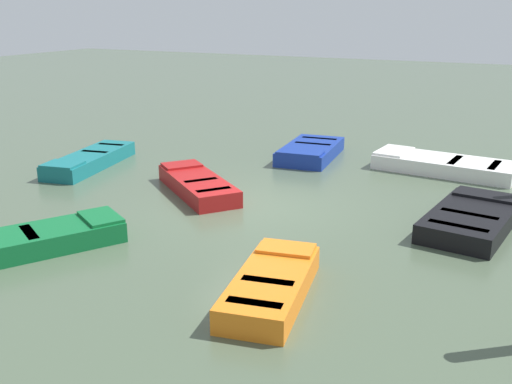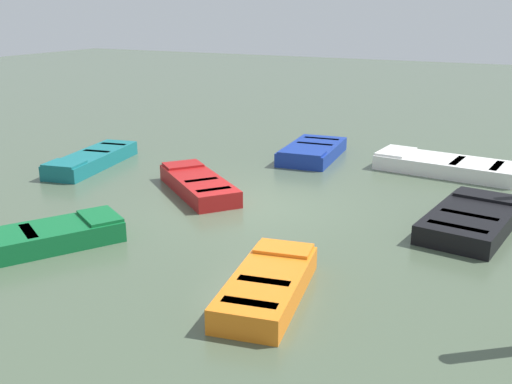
{
  "view_description": "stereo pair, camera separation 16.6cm",
  "coord_description": "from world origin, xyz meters",
  "px_view_note": "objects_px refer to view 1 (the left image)",
  "views": [
    {
      "loc": [
        -5.75,
        11.77,
        4.48
      ],
      "look_at": [
        0.0,
        0.0,
        0.35
      ],
      "focal_mm": 41.58,
      "sensor_mm": 36.0,
      "label": 1
    },
    {
      "loc": [
        -5.9,
        11.7,
        4.48
      ],
      "look_at": [
        0.0,
        0.0,
        0.35
      ],
      "focal_mm": 41.58,
      "sensor_mm": 36.0,
      "label": 2
    }
  ],
  "objects_px": {
    "rowboat_green": "(43,238)",
    "rowboat_blue": "(310,151)",
    "rowboat_black": "(472,219)",
    "rowboat_red": "(197,184)",
    "rowboat_white": "(443,165)",
    "rowboat_teal": "(90,160)",
    "rowboat_orange": "(271,285)"
  },
  "relations": [
    {
      "from": "rowboat_red",
      "to": "rowboat_green",
      "type": "bearing_deg",
      "value": 118.74
    },
    {
      "from": "rowboat_blue",
      "to": "rowboat_white",
      "type": "height_order",
      "value": "same"
    },
    {
      "from": "rowboat_black",
      "to": "rowboat_white",
      "type": "bearing_deg",
      "value": 24.28
    },
    {
      "from": "rowboat_white",
      "to": "rowboat_blue",
      "type": "bearing_deg",
      "value": 7.25
    },
    {
      "from": "rowboat_white",
      "to": "rowboat_black",
      "type": "bearing_deg",
      "value": 112.36
    },
    {
      "from": "rowboat_white",
      "to": "rowboat_orange",
      "type": "xyz_separation_m",
      "value": [
        1.21,
        8.94,
        0.0
      ]
    },
    {
      "from": "rowboat_green",
      "to": "rowboat_orange",
      "type": "relative_size",
      "value": 1.11
    },
    {
      "from": "rowboat_green",
      "to": "rowboat_blue",
      "type": "relative_size",
      "value": 1.01
    },
    {
      "from": "rowboat_black",
      "to": "rowboat_teal",
      "type": "height_order",
      "value": "same"
    },
    {
      "from": "rowboat_green",
      "to": "rowboat_white",
      "type": "distance_m",
      "value": 10.85
    },
    {
      "from": "rowboat_red",
      "to": "rowboat_orange",
      "type": "relative_size",
      "value": 1.1
    },
    {
      "from": "rowboat_black",
      "to": "rowboat_green",
      "type": "xyz_separation_m",
      "value": [
        7.26,
        4.77,
        0.0
      ]
    },
    {
      "from": "rowboat_white",
      "to": "rowboat_teal",
      "type": "distance_m",
      "value": 10.09
    },
    {
      "from": "rowboat_black",
      "to": "rowboat_teal",
      "type": "bearing_deg",
      "value": 95.8
    },
    {
      "from": "rowboat_red",
      "to": "rowboat_black",
      "type": "xyz_separation_m",
      "value": [
        -6.48,
        -0.39,
        0.0
      ]
    },
    {
      "from": "rowboat_green",
      "to": "rowboat_teal",
      "type": "xyz_separation_m",
      "value": [
        3.31,
        -5.1,
        -0.0
      ]
    },
    {
      "from": "rowboat_green",
      "to": "rowboat_blue",
      "type": "bearing_deg",
      "value": 18.21
    },
    {
      "from": "rowboat_white",
      "to": "rowboat_red",
      "type": "bearing_deg",
      "value": 47.64
    },
    {
      "from": "rowboat_red",
      "to": "rowboat_blue",
      "type": "relative_size",
      "value": 1.01
    },
    {
      "from": "rowboat_green",
      "to": "rowboat_blue",
      "type": "distance_m",
      "value": 9.17
    },
    {
      "from": "rowboat_blue",
      "to": "rowboat_teal",
      "type": "distance_m",
      "value": 6.58
    },
    {
      "from": "rowboat_red",
      "to": "rowboat_blue",
      "type": "height_order",
      "value": "same"
    },
    {
      "from": "rowboat_blue",
      "to": "rowboat_white",
      "type": "relative_size",
      "value": 0.8
    },
    {
      "from": "rowboat_blue",
      "to": "rowboat_white",
      "type": "distance_m",
      "value": 3.94
    },
    {
      "from": "rowboat_green",
      "to": "rowboat_teal",
      "type": "bearing_deg",
      "value": 63.98
    },
    {
      "from": "rowboat_red",
      "to": "rowboat_green",
      "type": "xyz_separation_m",
      "value": [
        0.77,
        4.38,
        0.0
      ]
    },
    {
      "from": "rowboat_red",
      "to": "rowboat_orange",
      "type": "distance_m",
      "value": 5.84
    },
    {
      "from": "rowboat_red",
      "to": "rowboat_white",
      "type": "height_order",
      "value": "same"
    },
    {
      "from": "rowboat_white",
      "to": "rowboat_orange",
      "type": "bearing_deg",
      "value": 87.99
    },
    {
      "from": "rowboat_red",
      "to": "rowboat_white",
      "type": "distance_m",
      "value": 6.99
    },
    {
      "from": "rowboat_blue",
      "to": "rowboat_teal",
      "type": "bearing_deg",
      "value": -60.0
    },
    {
      "from": "rowboat_white",
      "to": "rowboat_green",
      "type": "bearing_deg",
      "value": 62.27
    }
  ]
}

